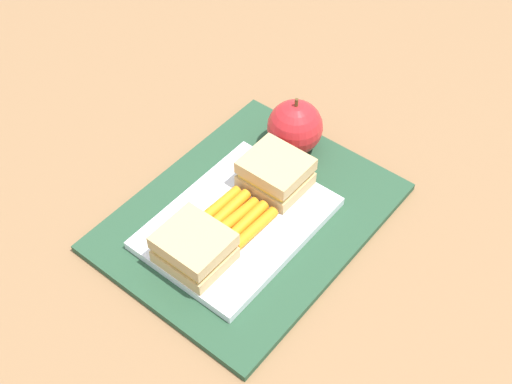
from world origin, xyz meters
TOP-DOWN VIEW (x-y plane):
  - ground_plane at (0.00, 0.00)m, footprint 2.40×2.40m
  - lunchbag_mat at (0.00, 0.00)m, footprint 0.36×0.28m
  - food_tray at (-0.03, 0.00)m, footprint 0.23×0.17m
  - sandwich_half_left at (-0.10, 0.00)m, footprint 0.07×0.08m
  - sandwich_half_right at (0.05, 0.00)m, footprint 0.07×0.08m
  - carrot_sticks_bundle at (-0.03, -0.00)m, footprint 0.08×0.07m
  - apple at (0.13, 0.03)m, footprint 0.08×0.08m

SIDE VIEW (x-z plane):
  - ground_plane at x=0.00m, z-range 0.00..0.00m
  - lunchbag_mat at x=0.00m, z-range 0.00..0.01m
  - food_tray at x=-0.03m, z-range 0.01..0.02m
  - carrot_sticks_bundle at x=-0.03m, z-range 0.02..0.04m
  - sandwich_half_left at x=-0.10m, z-range 0.02..0.07m
  - sandwich_half_right at x=0.05m, z-range 0.02..0.07m
  - apple at x=0.13m, z-range 0.00..0.09m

